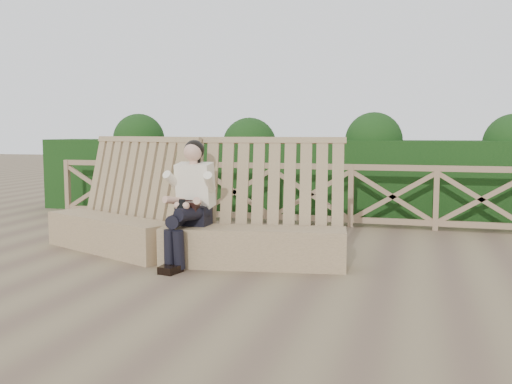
# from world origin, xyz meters

# --- Properties ---
(ground) EXTENTS (60.00, 60.00, 0.00)m
(ground) POSITION_xyz_m (0.00, 0.00, 0.00)
(ground) COLOR brown
(ground) RESTS_ON ground
(bench) EXTENTS (4.47, 1.65, 1.62)m
(bench) POSITION_xyz_m (-1.16, 0.36, 0.41)
(bench) COLOR olive
(bench) RESTS_ON ground
(woman) EXTENTS (0.45, 0.96, 1.57)m
(woman) POSITION_xyz_m (-0.88, 0.05, 0.83)
(woman) COLOR black
(woman) RESTS_ON ground
(guardrail) EXTENTS (10.10, 0.09, 1.10)m
(guardrail) POSITION_xyz_m (0.00, 3.50, 0.55)
(guardrail) COLOR #80654A
(guardrail) RESTS_ON ground
(hedge) EXTENTS (12.00, 1.20, 1.50)m
(hedge) POSITION_xyz_m (0.00, 4.70, 0.75)
(hedge) COLOR black
(hedge) RESTS_ON ground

